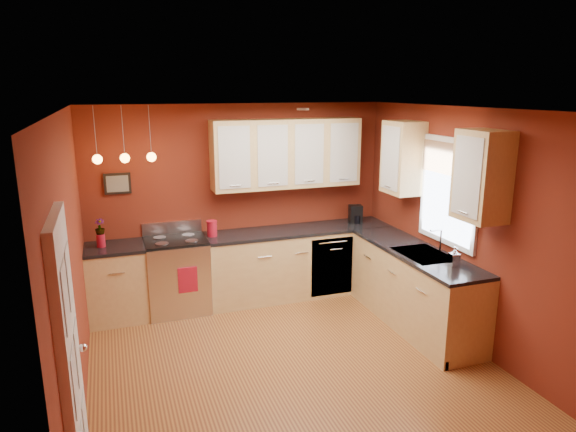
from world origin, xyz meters
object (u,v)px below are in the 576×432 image
object	(u,v)px
gas_range	(177,275)
soap_pump	(454,257)
red_canister	(212,228)
sink	(424,256)
coffee_maker	(356,215)

from	to	relation	value
gas_range	soap_pump	size ratio (longest dim) A/B	5.13
red_canister	soap_pump	size ratio (longest dim) A/B	0.95
soap_pump	sink	bearing A→B (deg)	97.28
sink	red_canister	world-z (taller)	sink
gas_range	soap_pump	xyz separation A→B (m)	(2.68, -1.97, 0.57)
sink	gas_range	bearing A→B (deg)	150.22
red_canister	soap_pump	bearing A→B (deg)	-42.04
sink	soap_pump	xyz separation A→B (m)	(0.06, -0.47, 0.13)
red_canister	gas_range	bearing A→B (deg)	-176.56
red_canister	coffee_maker	xyz separation A→B (m)	(2.05, 0.00, 0.01)
gas_range	red_canister	world-z (taller)	red_canister
gas_range	red_canister	size ratio (longest dim) A/B	5.41
gas_range	sink	distance (m)	3.05
coffee_maker	soap_pump	distance (m)	2.00
gas_range	sink	bearing A→B (deg)	-29.78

